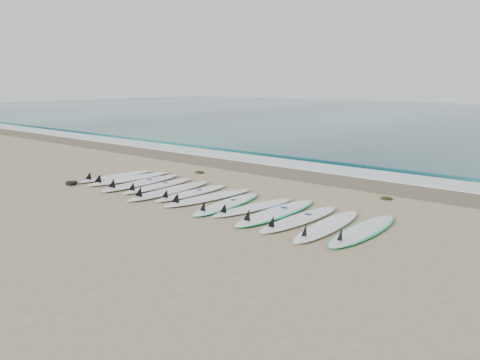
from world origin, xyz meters
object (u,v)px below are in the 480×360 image
Objects in this scene: surfboard_6 at (207,197)px; leash_coil at (72,183)px; surfboard_0 at (115,176)px; surfboard_12 at (363,230)px.

surfboard_6 is 5.97× the size of leash_coil.
surfboard_12 is at bearing 2.38° from surfboard_0.
surfboard_12 reaches higher than leash_coil.
surfboard_12 is (8.14, -0.14, -0.01)m from surfboard_0.
surfboard_12 is 8.38m from leash_coil.
surfboard_0 is 0.98× the size of surfboard_12.
surfboard_12 is at bearing 8.46° from leash_coil.
surfboard_0 is 5.58× the size of leash_coil.
surfboard_6 reaches higher than surfboard_0.
surfboard_12 is (4.11, 0.04, -0.01)m from surfboard_6.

